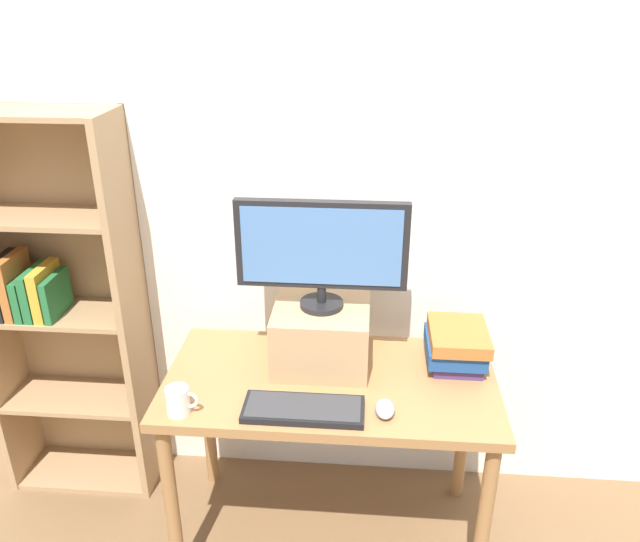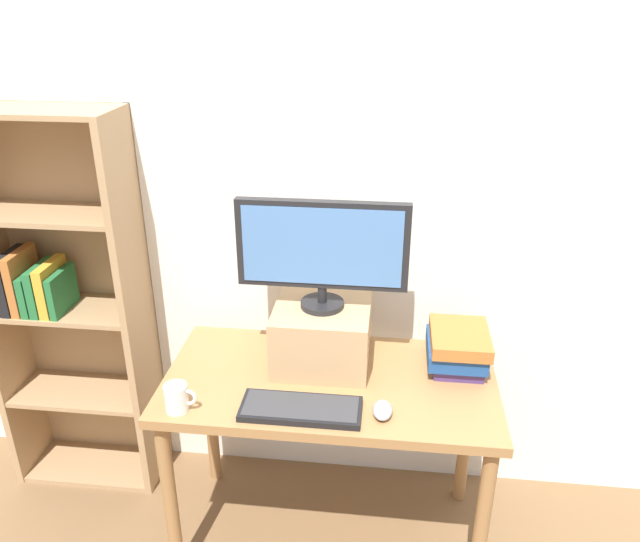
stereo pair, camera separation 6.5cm
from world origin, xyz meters
The scene contains 10 objects.
ground_plane centered at (0.00, 0.00, 0.00)m, with size 12.00×12.00×0.00m, color brown.
back_wall centered at (0.00, 0.43, 1.30)m, with size 7.00×0.08×2.60m.
desk centered at (0.00, 0.00, 0.65)m, with size 1.18×0.61×0.74m.
bookshelf_unit centered at (-1.11, 0.28, 0.83)m, with size 0.62×0.28×1.62m.
riser_box centered at (-0.04, 0.11, 0.86)m, with size 0.34×0.34×0.23m.
computer_monitor centered at (-0.04, 0.11, 1.19)m, with size 0.59×0.15×0.39m.
keyboard centered at (-0.07, -0.20, 0.76)m, with size 0.40×0.16×0.02m.
computer_mouse centered at (0.19, -0.19, 0.76)m, with size 0.06×0.10×0.04m.
book_stack centered at (0.45, 0.13, 0.82)m, with size 0.21×0.26×0.15m.
coffee_mug centered at (-0.48, -0.24, 0.79)m, with size 0.11×0.08×0.09m.
Camera 1 is at (0.12, -1.85, 2.01)m, focal length 35.00 mm.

